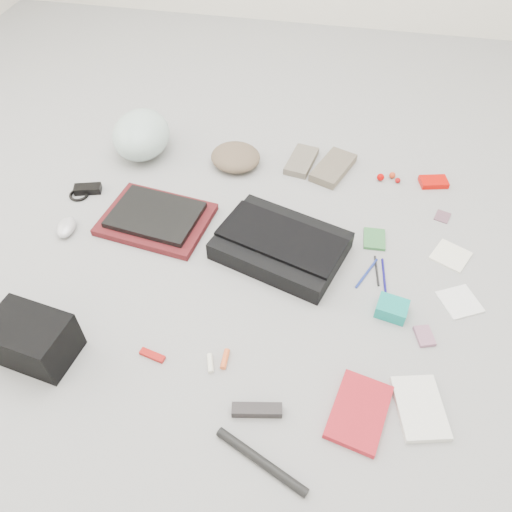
% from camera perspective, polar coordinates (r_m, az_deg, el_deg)
% --- Properties ---
extents(ground_plane, '(4.00, 4.00, 0.00)m').
position_cam_1_polar(ground_plane, '(1.74, -0.00, -1.10)').
color(ground_plane, gray).
extents(messenger_bag, '(0.50, 0.42, 0.07)m').
position_cam_1_polar(messenger_bag, '(1.76, 2.85, 1.18)').
color(messenger_bag, black).
rests_on(messenger_bag, ground_plane).
extents(bag_flap, '(0.47, 0.32, 0.01)m').
position_cam_1_polar(bag_flap, '(1.73, 2.90, 2.12)').
color(bag_flap, black).
rests_on(bag_flap, messenger_bag).
extents(laptop_sleeve, '(0.42, 0.34, 0.03)m').
position_cam_1_polar(laptop_sleeve, '(1.92, -11.33, 4.12)').
color(laptop_sleeve, '#561418').
rests_on(laptop_sleeve, ground_plane).
extents(laptop, '(0.35, 0.27, 0.02)m').
position_cam_1_polar(laptop, '(1.90, -11.43, 4.64)').
color(laptop, black).
rests_on(laptop, laptop_sleeve).
extents(bike_helmet, '(0.28, 0.33, 0.18)m').
position_cam_1_polar(bike_helmet, '(2.23, -12.99, 13.37)').
color(bike_helmet, silver).
rests_on(bike_helmet, ground_plane).
extents(beanie, '(0.27, 0.27, 0.07)m').
position_cam_1_polar(beanie, '(2.14, -2.35, 11.24)').
color(beanie, brown).
rests_on(beanie, ground_plane).
extents(mitten_left, '(0.13, 0.21, 0.03)m').
position_cam_1_polar(mitten_left, '(2.16, 5.22, 10.77)').
color(mitten_left, '#6F6659').
rests_on(mitten_left, ground_plane).
extents(mitten_right, '(0.19, 0.25, 0.03)m').
position_cam_1_polar(mitten_right, '(2.14, 8.81, 9.94)').
color(mitten_right, '#6A5F4F').
rests_on(mitten_right, ground_plane).
extents(power_brick, '(0.11, 0.08, 0.03)m').
position_cam_1_polar(power_brick, '(2.12, -18.68, 7.27)').
color(power_brick, black).
rests_on(power_brick, ground_plane).
extents(cable_coil, '(0.10, 0.10, 0.01)m').
position_cam_1_polar(cable_coil, '(2.12, -19.56, 6.63)').
color(cable_coil, black).
rests_on(cable_coil, ground_plane).
extents(mouse, '(0.08, 0.12, 0.04)m').
position_cam_1_polar(mouse, '(1.97, -20.87, 3.11)').
color(mouse, '#B9B8BD').
rests_on(mouse, ground_plane).
extents(camera_bag, '(0.25, 0.19, 0.15)m').
position_cam_1_polar(camera_bag, '(1.61, -24.18, -8.64)').
color(camera_bag, black).
rests_on(camera_bag, ground_plane).
extents(multitool, '(0.08, 0.04, 0.01)m').
position_cam_1_polar(multitool, '(1.55, -11.76, -11.05)').
color(multitool, '#9D0F0B').
rests_on(multitool, ground_plane).
extents(toiletry_tube_white, '(0.04, 0.06, 0.02)m').
position_cam_1_polar(toiletry_tube_white, '(1.51, -5.25, -12.09)').
color(toiletry_tube_white, white).
rests_on(toiletry_tube_white, ground_plane).
extents(toiletry_tube_orange, '(0.02, 0.06, 0.02)m').
position_cam_1_polar(toiletry_tube_orange, '(1.51, -3.56, -11.67)').
color(toiletry_tube_orange, orange).
rests_on(toiletry_tube_orange, ground_plane).
extents(u_lock, '(0.14, 0.06, 0.03)m').
position_cam_1_polar(u_lock, '(1.43, 0.11, -17.19)').
color(u_lock, black).
rests_on(u_lock, ground_plane).
extents(bike_pump, '(0.26, 0.13, 0.03)m').
position_cam_1_polar(bike_pump, '(1.38, 0.60, -22.41)').
color(bike_pump, black).
rests_on(bike_pump, ground_plane).
extents(book_red, '(0.18, 0.24, 0.02)m').
position_cam_1_polar(book_red, '(1.46, 11.70, -17.03)').
color(book_red, red).
rests_on(book_red, ground_plane).
extents(book_white, '(0.17, 0.21, 0.02)m').
position_cam_1_polar(book_white, '(1.51, 18.22, -16.15)').
color(book_white, silver).
rests_on(book_white, ground_plane).
extents(notepad, '(0.08, 0.11, 0.01)m').
position_cam_1_polar(notepad, '(1.87, 13.38, 1.91)').
color(notepad, '#327039').
rests_on(notepad, ground_plane).
extents(pen_blue, '(0.07, 0.14, 0.01)m').
position_cam_1_polar(pen_blue, '(1.75, 12.52, -1.92)').
color(pen_blue, navy).
rests_on(pen_blue, ground_plane).
extents(pen_black, '(0.02, 0.13, 0.01)m').
position_cam_1_polar(pen_black, '(1.77, 13.63, -1.64)').
color(pen_black, black).
rests_on(pen_black, ground_plane).
extents(pen_navy, '(0.02, 0.15, 0.01)m').
position_cam_1_polar(pen_navy, '(1.76, 14.41, -2.14)').
color(pen_navy, '#110C5F').
rests_on(pen_navy, ground_plane).
extents(accordion_wallet, '(0.11, 0.09, 0.05)m').
position_cam_1_polar(accordion_wallet, '(1.65, 15.27, -5.83)').
color(accordion_wallet, '#12968C').
rests_on(accordion_wallet, ground_plane).
extents(card_deck, '(0.07, 0.08, 0.01)m').
position_cam_1_polar(card_deck, '(1.64, 18.69, -8.66)').
color(card_deck, '#A06884').
rests_on(card_deck, ground_plane).
extents(napkin_top, '(0.16, 0.16, 0.01)m').
position_cam_1_polar(napkin_top, '(1.90, 21.37, 0.04)').
color(napkin_top, white).
rests_on(napkin_top, ground_plane).
extents(napkin_bottom, '(0.16, 0.16, 0.01)m').
position_cam_1_polar(napkin_bottom, '(1.77, 22.24, -4.87)').
color(napkin_bottom, white).
rests_on(napkin_bottom, ground_plane).
extents(lollipop_a, '(0.03, 0.03, 0.03)m').
position_cam_1_polar(lollipop_a, '(2.13, 14.05, 8.74)').
color(lollipop_a, '#B80100').
rests_on(lollipop_a, ground_plane).
extents(lollipop_b, '(0.03, 0.03, 0.03)m').
position_cam_1_polar(lollipop_b, '(2.15, 15.32, 8.90)').
color(lollipop_b, red).
rests_on(lollipop_b, ground_plane).
extents(lollipop_c, '(0.03, 0.03, 0.02)m').
position_cam_1_polar(lollipop_c, '(2.14, 15.90, 8.31)').
color(lollipop_c, '#99090A').
rests_on(lollipop_c, ground_plane).
extents(altoids_tin, '(0.12, 0.09, 0.02)m').
position_cam_1_polar(altoids_tin, '(2.17, 19.63, 7.98)').
color(altoids_tin, red).
rests_on(altoids_tin, ground_plane).
extents(stamp_sheet, '(0.07, 0.08, 0.00)m').
position_cam_1_polar(stamp_sheet, '(2.04, 20.54, 4.25)').
color(stamp_sheet, '#734B5C').
rests_on(stamp_sheet, ground_plane).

